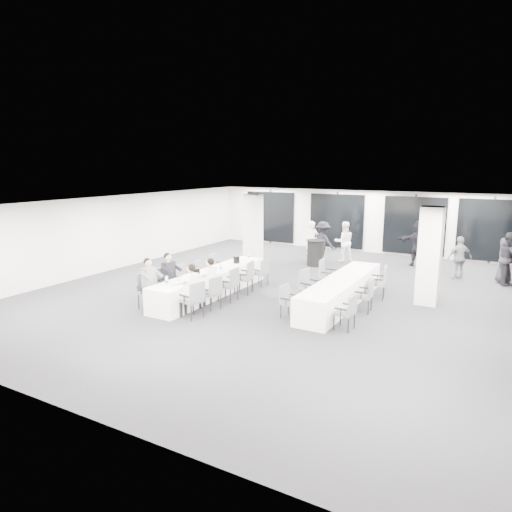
{
  "coord_description": "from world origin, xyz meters",
  "views": [
    {
      "loc": [
        6.08,
        -12.43,
        3.94
      ],
      "look_at": [
        -0.76,
        -0.2,
        1.12
      ],
      "focal_mm": 32.0,
      "sensor_mm": 36.0,
      "label": 1
    }
  ],
  "objects_px": {
    "banquet_table_main": "(211,283)",
    "chair_main_left_mid": "(183,277)",
    "chair_side_left_far": "(326,273)",
    "chair_main_right_near": "(194,297)",
    "standing_guest_e": "(505,257)",
    "standing_guest_f": "(420,240)",
    "banquet_table_side": "(342,291)",
    "standing_guest_d": "(460,255)",
    "chair_main_right_far": "(262,271)",
    "chair_side_left_mid": "(308,284)",
    "ice_bucket_near": "(196,273)",
    "chair_side_right_mid": "(366,293)",
    "chair_side_right_near": "(348,310)",
    "chair_main_right_mid": "(230,282)",
    "chair_side_left_near": "(288,299)",
    "chair_side_right_far": "(380,280)",
    "chair_main_left_far": "(216,266)",
    "chair_main_right_second": "(213,291)",
    "cocktail_table": "(315,253)",
    "standing_guest_b": "(344,239)",
    "chair_main_left_second": "(166,282)",
    "ice_bucket_far": "(236,260)",
    "chair_main_right_fourth": "(246,275)",
    "standing_guest_a": "(312,238)",
    "chair_main_left_fourth": "(201,273)",
    "chair_main_left_near": "(147,288)",
    "standing_guest_c": "(323,239)"
  },
  "relations": [
    {
      "from": "cocktail_table",
      "to": "standing_guest_b",
      "type": "relative_size",
      "value": 0.55
    },
    {
      "from": "banquet_table_side",
      "to": "chair_main_left_fourth",
      "type": "relative_size",
      "value": 5.83
    },
    {
      "from": "chair_main_right_second",
      "to": "standing_guest_c",
      "type": "relative_size",
      "value": 0.49
    },
    {
      "from": "chair_main_right_fourth",
      "to": "ice_bucket_far",
      "type": "xyz_separation_m",
      "value": [
        -0.79,
        0.72,
        0.29
      ]
    },
    {
      "from": "chair_main_right_second",
      "to": "chair_main_right_fourth",
      "type": "height_order",
      "value": "chair_main_right_fourth"
    },
    {
      "from": "standing_guest_e",
      "to": "standing_guest_f",
      "type": "xyz_separation_m",
      "value": [
        -2.99,
        1.32,
        0.17
      ]
    },
    {
      "from": "chair_main_left_second",
      "to": "chair_side_left_mid",
      "type": "height_order",
      "value": "chair_side_left_mid"
    },
    {
      "from": "chair_main_left_mid",
      "to": "chair_side_right_near",
      "type": "xyz_separation_m",
      "value": [
        5.42,
        -0.57,
        -0.03
      ]
    },
    {
      "from": "chair_main_right_fourth",
      "to": "chair_main_right_far",
      "type": "xyz_separation_m",
      "value": [
        -0.01,
        1.03,
        -0.07
      ]
    },
    {
      "from": "ice_bucket_near",
      "to": "chair_main_left_mid",
      "type": "bearing_deg",
      "value": 148.77
    },
    {
      "from": "chair_main_left_far",
      "to": "chair_side_left_far",
      "type": "bearing_deg",
      "value": 90.02
    },
    {
      "from": "chair_main_right_mid",
      "to": "chair_main_right_far",
      "type": "height_order",
      "value": "chair_main_right_mid"
    },
    {
      "from": "chair_main_right_near",
      "to": "chair_main_right_far",
      "type": "distance_m",
      "value": 3.7
    },
    {
      "from": "chair_main_right_far",
      "to": "chair_side_right_near",
      "type": "xyz_separation_m",
      "value": [
        3.76,
        -2.59,
        -0.0
      ]
    },
    {
      "from": "standing_guest_f",
      "to": "chair_main_left_mid",
      "type": "bearing_deg",
      "value": 50.46
    },
    {
      "from": "banquet_table_main",
      "to": "chair_side_right_near",
      "type": "xyz_separation_m",
      "value": [
        4.59,
        -0.88,
        0.13
      ]
    },
    {
      "from": "chair_main_left_second",
      "to": "ice_bucket_near",
      "type": "relative_size",
      "value": 3.65
    },
    {
      "from": "banquet_table_side",
      "to": "standing_guest_d",
      "type": "height_order",
      "value": "standing_guest_d"
    },
    {
      "from": "standing_guest_d",
      "to": "banquet_table_side",
      "type": "bearing_deg",
      "value": 22.05
    },
    {
      "from": "banquet_table_main",
      "to": "chair_main_left_far",
      "type": "bearing_deg",
      "value": 119.26
    },
    {
      "from": "banquet_table_main",
      "to": "chair_main_right_far",
      "type": "xyz_separation_m",
      "value": [
        0.83,
        1.71,
        0.13
      ]
    },
    {
      "from": "chair_side_left_mid",
      "to": "cocktail_table",
      "type": "bearing_deg",
      "value": -150.92
    },
    {
      "from": "cocktail_table",
      "to": "chair_side_left_far",
      "type": "distance_m",
      "value": 3.77
    },
    {
      "from": "chair_main_left_second",
      "to": "chair_main_right_second",
      "type": "bearing_deg",
      "value": 88.29
    },
    {
      "from": "banquet_table_main",
      "to": "chair_side_right_near",
      "type": "bearing_deg",
      "value": -10.87
    },
    {
      "from": "cocktail_table",
      "to": "chair_main_right_mid",
      "type": "xyz_separation_m",
      "value": [
        -0.36,
        -5.69,
        0.04
      ]
    },
    {
      "from": "banquet_table_main",
      "to": "chair_side_left_mid",
      "type": "relative_size",
      "value": 5.0
    },
    {
      "from": "standing_guest_e",
      "to": "standing_guest_f",
      "type": "distance_m",
      "value": 3.27
    },
    {
      "from": "chair_side_left_far",
      "to": "chair_main_right_near",
      "type": "bearing_deg",
      "value": -32.76
    },
    {
      "from": "chair_side_right_far",
      "to": "chair_side_left_near",
      "type": "bearing_deg",
      "value": 139.26
    },
    {
      "from": "chair_main_right_mid",
      "to": "chair_side_left_near",
      "type": "xyz_separation_m",
      "value": [
        2.1,
        -0.5,
        -0.07
      ]
    },
    {
      "from": "ice_bucket_far",
      "to": "banquet_table_main",
      "type": "bearing_deg",
      "value": -91.89
    },
    {
      "from": "chair_main_right_fourth",
      "to": "chair_side_left_far",
      "type": "height_order",
      "value": "chair_side_left_far"
    },
    {
      "from": "chair_side_right_mid",
      "to": "chair_main_right_far",
      "type": "bearing_deg",
      "value": 71.11
    },
    {
      "from": "banquet_table_main",
      "to": "chair_main_left_mid",
      "type": "xyz_separation_m",
      "value": [
        -0.83,
        -0.31,
        0.15
      ]
    },
    {
      "from": "chair_main_left_second",
      "to": "standing_guest_b",
      "type": "xyz_separation_m",
      "value": [
        2.76,
        7.89,
        0.37
      ]
    },
    {
      "from": "chair_main_right_mid",
      "to": "chair_side_left_mid",
      "type": "distance_m",
      "value": 2.26
    },
    {
      "from": "chair_main_right_second",
      "to": "standing_guest_a",
      "type": "distance_m",
      "value": 7.43
    },
    {
      "from": "chair_main_right_far",
      "to": "chair_side_left_mid",
      "type": "relative_size",
      "value": 0.88
    },
    {
      "from": "chair_side_right_near",
      "to": "standing_guest_d",
      "type": "distance_m",
      "value": 6.96
    },
    {
      "from": "chair_main_left_mid",
      "to": "banquet_table_side",
      "type": "bearing_deg",
      "value": 108.84
    },
    {
      "from": "chair_main_right_second",
      "to": "banquet_table_main",
      "type": "bearing_deg",
      "value": 49.59
    },
    {
      "from": "chair_main_right_mid",
      "to": "standing_guest_f",
      "type": "relative_size",
      "value": 0.47
    },
    {
      "from": "chair_main_right_mid",
      "to": "banquet_table_main",
      "type": "bearing_deg",
      "value": 72.89
    },
    {
      "from": "chair_main_left_near",
      "to": "chair_main_left_second",
      "type": "height_order",
      "value": "chair_main_left_second"
    },
    {
      "from": "chair_main_right_far",
      "to": "chair_side_left_mid",
      "type": "xyz_separation_m",
      "value": [
        2.1,
        -1.08,
        0.07
      ]
    },
    {
      "from": "chair_main_right_fourth",
      "to": "standing_guest_a",
      "type": "relative_size",
      "value": 0.54
    },
    {
      "from": "banquet_table_side",
      "to": "chair_main_left_mid",
      "type": "height_order",
      "value": "chair_main_left_mid"
    },
    {
      "from": "chair_main_left_mid",
      "to": "chair_side_right_mid",
      "type": "relative_size",
      "value": 0.98
    },
    {
      "from": "cocktail_table",
      "to": "standing_guest_d",
      "type": "bearing_deg",
      "value": 3.98
    }
  ]
}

